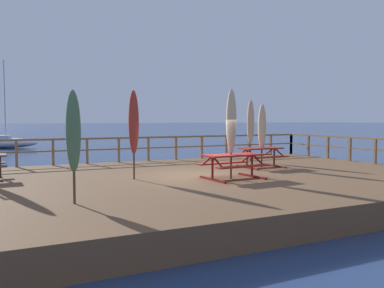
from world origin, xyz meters
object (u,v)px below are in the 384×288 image
at_px(picnic_table_mid_centre, 261,153).
at_px(patio_umbrella_short_mid, 262,127).
at_px(picnic_table_mid_right, 233,161).
at_px(patio_umbrella_short_front, 134,123).
at_px(patio_umbrella_tall_front, 231,122).
at_px(patio_umbrella_tall_back_left, 73,132).
at_px(patio_umbrella_tall_mid_right, 251,122).
at_px(sailboat_distant, 2,142).

height_order(picnic_table_mid_centre, patio_umbrella_short_mid, patio_umbrella_short_mid).
relative_size(picnic_table_mid_centre, picnic_table_mid_right, 0.87).
height_order(picnic_table_mid_centre, patio_umbrella_short_front, patio_umbrella_short_front).
relative_size(picnic_table_mid_right, patio_umbrella_tall_front, 0.69).
height_order(picnic_table_mid_right, patio_umbrella_short_mid, patio_umbrella_short_mid).
xyz_separation_m(patio_umbrella_tall_back_left, patio_umbrella_tall_mid_right, (8.49, 5.69, 0.15)).
bearing_deg(picnic_table_mid_centre, patio_umbrella_short_front, -171.38).
distance_m(patio_umbrella_tall_front, patio_umbrella_tall_mid_right, 5.31).
bearing_deg(patio_umbrella_short_front, sailboat_distant, 97.36).
distance_m(picnic_table_mid_centre, sailboat_distant, 27.66).
xyz_separation_m(patio_umbrella_short_mid, patio_umbrella_tall_back_left, (-7.68, -3.74, 0.02)).
xyz_separation_m(picnic_table_mid_centre, patio_umbrella_short_front, (-5.34, -0.81, 1.20)).
bearing_deg(picnic_table_mid_right, sailboat_distant, 102.56).
xyz_separation_m(picnic_table_mid_right, sailboat_distant, (-6.29, 28.25, -0.70)).
relative_size(patio_umbrella_tall_front, sailboat_distant, 0.36).
xyz_separation_m(patio_umbrella_short_mid, patio_umbrella_short_front, (-5.41, -0.84, 0.19)).
distance_m(patio_umbrella_short_mid, patio_umbrella_short_front, 5.47).
height_order(picnic_table_mid_centre, patio_umbrella_tall_front, patio_umbrella_tall_front).
xyz_separation_m(patio_umbrella_short_front, patio_umbrella_tall_mid_right, (6.21, 2.80, -0.01)).
bearing_deg(patio_umbrella_tall_front, picnic_table_mid_centre, 38.12).
xyz_separation_m(picnic_table_mid_right, patio_umbrella_short_mid, (2.60, 2.08, 1.00)).
bearing_deg(patio_umbrella_short_front, patio_umbrella_tall_front, -24.11).
relative_size(picnic_table_mid_centre, sailboat_distant, 0.22).
relative_size(patio_umbrella_tall_mid_right, sailboat_distant, 0.35).
bearing_deg(patio_umbrella_tall_back_left, patio_umbrella_short_mid, 25.93).
xyz_separation_m(patio_umbrella_tall_back_left, patio_umbrella_short_front, (2.28, 2.89, 0.16)).
bearing_deg(patio_umbrella_short_mid, patio_umbrella_tall_mid_right, 67.60).
bearing_deg(sailboat_distant, patio_umbrella_short_mid, -71.22).
distance_m(patio_umbrella_short_mid, sailboat_distant, 27.69).
distance_m(picnic_table_mid_right, patio_umbrella_short_mid, 3.48).
height_order(patio_umbrella_tall_front, patio_umbrella_tall_back_left, patio_umbrella_tall_front).
bearing_deg(patio_umbrella_short_mid, patio_umbrella_tall_front, -142.11).
height_order(patio_umbrella_short_front, sailboat_distant, sailboat_distant).
xyz_separation_m(picnic_table_mid_centre, patio_umbrella_tall_front, (-2.60, -2.04, 1.23)).
distance_m(picnic_table_mid_centre, patio_umbrella_short_mid, 1.01).
relative_size(patio_umbrella_short_mid, patio_umbrella_tall_mid_right, 0.90).
relative_size(patio_umbrella_short_front, sailboat_distant, 0.36).
bearing_deg(patio_umbrella_tall_back_left, patio_umbrella_short_front, 51.80).
height_order(patio_umbrella_tall_front, sailboat_distant, sailboat_distant).
xyz_separation_m(picnic_table_mid_right, patio_umbrella_short_front, (-2.80, 1.24, 1.19)).
height_order(picnic_table_mid_centre, patio_umbrella_tall_back_left, patio_umbrella_tall_back_left).
bearing_deg(sailboat_distant, patio_umbrella_tall_front, -77.55).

